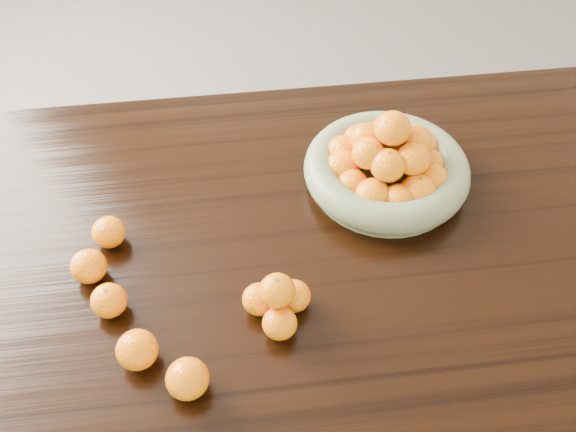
{
  "coord_description": "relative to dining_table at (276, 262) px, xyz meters",
  "views": [
    {
      "loc": [
        -0.08,
        -0.87,
        1.78
      ],
      "look_at": [
        0.02,
        -0.02,
        0.83
      ],
      "focal_mm": 40.0,
      "sensor_mm": 36.0,
      "label": 1
    }
  ],
  "objects": [
    {
      "name": "loose_orange_3",
      "position": [
        -0.34,
        0.02,
        0.12
      ],
      "size": [
        0.07,
        0.07,
        0.06
      ],
      "primitive_type": "ellipsoid",
      "color": "orange",
      "rests_on": "dining_table"
    },
    {
      "name": "fruit_bowl",
      "position": [
        0.26,
        0.13,
        0.14
      ],
      "size": [
        0.37,
        0.37,
        0.19
      ],
      "rotation": [
        0.0,
        0.0,
        -0.23
      ],
      "color": "#697455",
      "rests_on": "dining_table"
    },
    {
      "name": "ground",
      "position": [
        0.0,
        0.0,
        -0.66
      ],
      "size": [
        5.0,
        5.0,
        0.0
      ],
      "primitive_type": "plane",
      "color": "#504E4C",
      "rests_on": "ground"
    },
    {
      "name": "dining_table",
      "position": [
        0.0,
        0.0,
        0.0
      ],
      "size": [
        2.0,
        1.0,
        0.75
      ],
      "color": "black",
      "rests_on": "ground"
    },
    {
      "name": "loose_orange_2",
      "position": [
        -0.19,
        -0.33,
        0.12
      ],
      "size": [
        0.08,
        0.08,
        0.07
      ],
      "primitive_type": "ellipsoid",
      "color": "orange",
      "rests_on": "dining_table"
    },
    {
      "name": "loose_orange_4",
      "position": [
        -0.37,
        -0.06,
        0.12
      ],
      "size": [
        0.07,
        0.07,
        0.07
      ],
      "primitive_type": "ellipsoid",
      "color": "orange",
      "rests_on": "dining_table"
    },
    {
      "name": "orange_pyramid",
      "position": [
        -0.02,
        -0.2,
        0.13
      ],
      "size": [
        0.13,
        0.12,
        0.11
      ],
      "rotation": [
        0.0,
        0.0,
        -0.01
      ],
      "color": "orange",
      "rests_on": "dining_table"
    },
    {
      "name": "loose_orange_1",
      "position": [
        -0.27,
        -0.26,
        0.12
      ],
      "size": [
        0.08,
        0.08,
        0.07
      ],
      "primitive_type": "ellipsoid",
      "color": "orange",
      "rests_on": "dining_table"
    },
    {
      "name": "loose_orange_0",
      "position": [
        -0.33,
        -0.15,
        0.12
      ],
      "size": [
        0.07,
        0.07,
        0.06
      ],
      "primitive_type": "ellipsoid",
      "color": "orange",
      "rests_on": "dining_table"
    }
  ]
}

